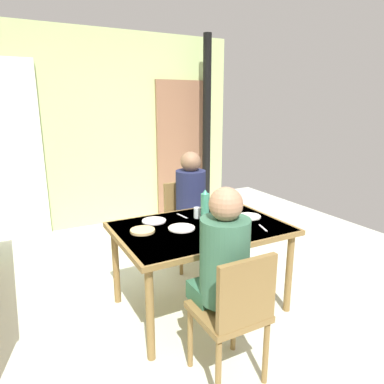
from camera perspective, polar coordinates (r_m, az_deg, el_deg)
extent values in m
plane|color=silver|center=(3.06, -3.56, -18.92)|extent=(6.46, 6.46, 0.00)
cube|color=#BBD487|center=(4.95, -16.04, 9.58)|extent=(4.11, 0.10, 2.61)
cube|color=#8E6046|center=(5.33, -1.75, 7.12)|extent=(0.80, 0.05, 2.00)
cylinder|color=black|center=(5.20, 2.41, 10.33)|extent=(0.12, 0.12, 2.61)
cube|color=white|center=(4.76, -28.66, 5.65)|extent=(0.90, 0.03, 2.20)
cube|color=olive|center=(2.81, 1.44, -6.01)|extent=(1.35, 0.93, 0.04)
cube|color=#E8B363|center=(2.80, 1.45, -5.65)|extent=(1.29, 0.90, 0.00)
cylinder|color=olive|center=(2.43, -6.90, -19.31)|extent=(0.06, 0.06, 0.68)
cylinder|color=olive|center=(3.00, 15.62, -12.70)|extent=(0.06, 0.06, 0.68)
cylinder|color=olive|center=(3.08, -12.39, -11.72)|extent=(0.06, 0.06, 0.68)
cylinder|color=olive|center=(3.56, 6.78, -7.83)|extent=(0.06, 0.06, 0.68)
cube|color=olive|center=(2.25, 5.89, -18.93)|extent=(0.40, 0.40, 0.04)
cube|color=olive|center=(2.01, 9.01, -16.32)|extent=(0.38, 0.04, 0.42)
cylinder|color=olive|center=(2.44, -0.30, -22.91)|extent=(0.04, 0.04, 0.41)
cylinder|color=olive|center=(2.58, 6.85, -20.61)|extent=(0.04, 0.04, 0.41)
cylinder|color=olive|center=(2.21, 4.33, -27.59)|extent=(0.04, 0.04, 0.41)
cylinder|color=olive|center=(2.37, 12.00, -24.53)|extent=(0.04, 0.04, 0.41)
cube|color=olive|center=(3.64, -0.58, -5.35)|extent=(0.40, 0.40, 0.04)
cube|color=olive|center=(3.73, -1.87, -1.48)|extent=(0.38, 0.04, 0.42)
cylinder|color=olive|center=(3.67, 3.06, -9.32)|extent=(0.04, 0.04, 0.41)
cylinder|color=olive|center=(3.52, -1.77, -10.38)|extent=(0.04, 0.04, 0.41)
cylinder|color=olive|center=(3.94, 0.49, -7.56)|extent=(0.04, 0.04, 0.41)
cylinder|color=olive|center=(3.80, -4.07, -8.45)|extent=(0.04, 0.04, 0.41)
cube|color=#316247|center=(2.33, 3.65, -15.84)|extent=(0.30, 0.22, 0.12)
cylinder|color=#38664C|center=(2.13, 5.35, -11.07)|extent=(0.30, 0.30, 0.52)
sphere|color=#A87A5B|center=(2.00, 5.59, -1.99)|extent=(0.20, 0.20, 0.20)
cube|color=#212448|center=(3.48, 0.64, -5.21)|extent=(0.30, 0.22, 0.12)
cylinder|color=#1E2347|center=(3.50, -0.22, -0.66)|extent=(0.30, 0.30, 0.52)
sphere|color=#846047|center=(3.42, -0.22, 5.00)|extent=(0.20, 0.20, 0.20)
cylinder|color=#3D8F6E|center=(2.85, 2.15, -2.69)|extent=(0.07, 0.07, 0.25)
cone|color=#33896F|center=(2.81, 2.18, 0.06)|extent=(0.05, 0.05, 0.03)
cylinder|color=#E8E8C8|center=(2.73, 6.29, -5.66)|extent=(0.17, 0.17, 0.05)
cylinder|color=white|center=(2.93, -6.26, -4.73)|extent=(0.20, 0.20, 0.01)
cylinder|color=white|center=(2.75, -1.73, -5.93)|extent=(0.21, 0.21, 0.01)
cylinder|color=white|center=(3.06, 9.36, -3.97)|extent=(0.20, 0.20, 0.01)
cylinder|color=silver|center=(2.99, 0.85, -3.42)|extent=(0.06, 0.06, 0.09)
cylinder|color=#DBB77A|center=(2.71, -8.12, -6.30)|extent=(0.19, 0.19, 0.02)
cube|color=silver|center=(3.12, 1.55, -3.47)|extent=(0.10, 0.13, 0.00)
cube|color=silver|center=(3.04, -1.64, -3.95)|extent=(0.04, 0.15, 0.00)
cube|color=silver|center=(2.82, 11.56, -5.79)|extent=(0.06, 0.15, 0.00)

